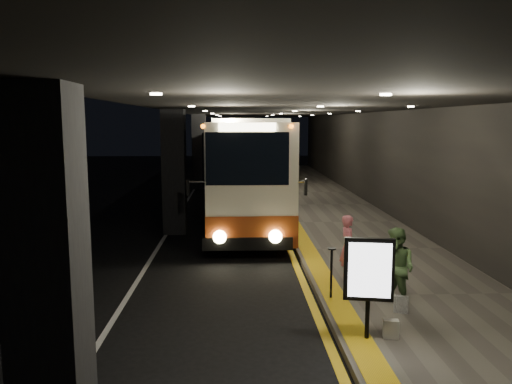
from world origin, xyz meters
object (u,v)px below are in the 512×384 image
object	(u,v)px
info_sign	(369,271)
stanchion_post	(331,274)
coach_second	(242,156)
passenger_waiting_green	(397,268)
passenger_boarding	(348,247)
bag_plain	(391,329)
coach_main	(244,174)
coach_third	(240,147)
bag_polka	(401,304)

from	to	relation	value
info_sign	stanchion_post	size ratio (longest dim) A/B	1.65
coach_second	passenger_waiting_green	bearing A→B (deg)	-84.26
passenger_boarding	stanchion_post	size ratio (longest dim) A/B	1.43
coach_second	bag_plain	world-z (taller)	coach_second
stanchion_post	coach_main	bearing A→B (deg)	100.42
stanchion_post	bag_plain	bearing A→B (deg)	-71.48
bag_plain	stanchion_post	distance (m)	2.19
passenger_waiting_green	coach_third	bearing A→B (deg)	153.17
coach_third	passenger_boarding	bearing A→B (deg)	-84.93
bag_polka	info_sign	bearing A→B (deg)	-130.15
bag_polka	passenger_waiting_green	bearing A→B (deg)	93.72
passenger_boarding	passenger_waiting_green	world-z (taller)	passenger_waiting_green
passenger_boarding	stanchion_post	world-z (taller)	passenger_boarding
bag_plain	info_sign	bearing A→B (deg)	-176.42
coach_third	info_sign	world-z (taller)	coach_third
coach_third	passenger_boarding	xyz separation A→B (m)	(2.40, -34.28, -0.76)
coach_third	passenger_boarding	distance (m)	34.38
bag_plain	passenger_waiting_green	bearing A→B (deg)	69.35
bag_plain	info_sign	xyz separation A→B (m)	(-0.44, -0.03, 1.07)
bag_polka	coach_main	bearing A→B (deg)	106.14
passenger_waiting_green	bag_plain	bearing A→B (deg)	-52.16
coach_main	bag_plain	distance (m)	11.89
coach_main	coach_third	bearing A→B (deg)	88.80
coach_main	info_sign	distance (m)	11.74
coach_second	stanchion_post	size ratio (longest dim) A/B	10.84
coach_third	passenger_waiting_green	size ratio (longest dim) A/B	6.75
bag_polka	bag_plain	size ratio (longest dim) A/B	1.03
bag_polka	stanchion_post	bearing A→B (deg)	144.84
passenger_waiting_green	stanchion_post	size ratio (longest dim) A/B	1.51
passenger_boarding	coach_main	bearing A→B (deg)	10.94
coach_third	stanchion_post	distance (m)	35.71
coach_main	passenger_waiting_green	xyz separation A→B (m)	(2.98, -10.07, -0.91)
passenger_waiting_green	bag_plain	distance (m)	1.70
passenger_waiting_green	info_sign	world-z (taller)	info_sign
passenger_waiting_green	info_sign	bearing A→B (deg)	-65.07
coach_main	stanchion_post	size ratio (longest dim) A/B	11.52
coach_second	bag_polka	world-z (taller)	coach_second
coach_second	bag_polka	distance (m)	22.63
bag_plain	passenger_boarding	bearing A→B (deg)	90.33
passenger_waiting_green	bag_polka	size ratio (longest dim) A/B	4.88
coach_main	coach_second	world-z (taller)	coach_main
info_sign	coach_main	bearing A→B (deg)	109.83
coach_second	bag_plain	size ratio (longest dim) A/B	36.18
coach_third	coach_second	bearing A→B (deg)	-88.73
coach_main	passenger_waiting_green	world-z (taller)	coach_main
bag_polka	info_sign	size ratio (longest dim) A/B	0.19
coach_main	coach_third	distance (m)	26.17
coach_second	stanchion_post	distance (m)	21.60
passenger_waiting_green	stanchion_post	world-z (taller)	passenger_waiting_green
passenger_waiting_green	bag_polka	xyz separation A→B (m)	(0.02, -0.30, -0.66)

